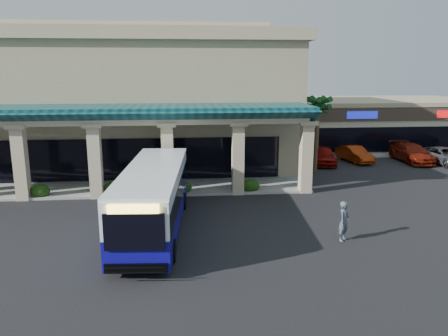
{
  "coord_description": "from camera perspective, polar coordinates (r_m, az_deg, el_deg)",
  "views": [
    {
      "loc": [
        -2.05,
        -22.18,
        7.9
      ],
      "look_at": [
        0.41,
        3.23,
        2.2
      ],
      "focal_mm": 35.0,
      "sensor_mm": 36.0,
      "label": 1
    }
  ],
  "objects": [
    {
      "name": "main_building",
      "position": [
        38.7,
        -14.54,
        8.9
      ],
      "size": [
        30.8,
        14.8,
        11.35
      ],
      "primitive_type": null,
      "color": "tan",
      "rests_on": "ground"
    },
    {
      "name": "car_white",
      "position": [
        40.31,
        16.68,
        1.76
      ],
      "size": [
        2.27,
        4.44,
        1.39
      ],
      "primitive_type": "imported",
      "rotation": [
        0.0,
        0.0,
        0.2
      ],
      "color": "maroon",
      "rests_on": "ground"
    },
    {
      "name": "car_gray",
      "position": [
        42.25,
        26.82,
        1.43
      ],
      "size": [
        3.19,
        5.47,
        1.43
      ],
      "primitive_type": "imported",
      "rotation": [
        0.0,
        0.0,
        0.17
      ],
      "color": "#4D4E51",
      "rests_on": "ground"
    },
    {
      "name": "car_red",
      "position": [
        42.03,
        23.3,
        1.82
      ],
      "size": [
        2.27,
        5.49,
        1.59
      ],
      "primitive_type": "imported",
      "rotation": [
        0.0,
        0.0,
        -0.01
      ],
      "color": "maroon",
      "rests_on": "ground"
    },
    {
      "name": "ground",
      "position": [
        23.63,
        -0.23,
        -6.94
      ],
      "size": [
        110.0,
        110.0,
        0.0
      ],
      "primitive_type": "plane",
      "color": "black"
    },
    {
      "name": "pedestrian",
      "position": [
        21.51,
        15.41,
        -6.71
      ],
      "size": [
        0.82,
        0.83,
        1.92
      ],
      "primitive_type": "imported",
      "rotation": [
        0.0,
        0.0,
        0.81
      ],
      "color": "#46515E",
      "rests_on": "ground"
    },
    {
      "name": "broadleaf_tree",
      "position": [
        42.63,
        7.5,
        5.08
      ],
      "size": [
        2.6,
        2.6,
        4.81
      ],
      "primitive_type": null,
      "color": "#16340B",
      "rests_on": "ground"
    },
    {
      "name": "car_silver",
      "position": [
        38.54,
        12.89,
        1.6
      ],
      "size": [
        2.6,
        4.76,
        1.54
      ],
      "primitive_type": "imported",
      "rotation": [
        0.0,
        0.0,
        -0.18
      ],
      "color": "maroon",
      "rests_on": "ground"
    },
    {
      "name": "strip_mall",
      "position": [
        50.64,
        17.93,
        5.8
      ],
      "size": [
        22.5,
        12.5,
        4.9
      ],
      "primitive_type": null,
      "color": "beige",
      "rests_on": "ground"
    },
    {
      "name": "palm_1",
      "position": [
        38.31,
        12.12,
        4.81
      ],
      "size": [
        2.4,
        2.4,
        5.8
      ],
      "primitive_type": null,
      "color": "#103D16",
      "rests_on": "ground"
    },
    {
      "name": "transit_bus",
      "position": [
        22.14,
        -9.12,
        -4.04
      ],
      "size": [
        3.52,
        11.8,
        3.25
      ],
      "primitive_type": null,
      "rotation": [
        0.0,
        0.0,
        -0.07
      ],
      "color": "#100B8C",
      "rests_on": "ground"
    },
    {
      "name": "arcade",
      "position": [
        30.01,
        -16.89,
        2.35
      ],
      "size": [
        30.0,
        6.2,
        5.7
      ],
      "primitive_type": null,
      "color": "#0A3940",
      "rests_on": "ground"
    },
    {
      "name": "palm_0",
      "position": [
        35.12,
        12.05,
        4.79
      ],
      "size": [
        2.4,
        2.4,
        6.6
      ],
      "primitive_type": null,
      "color": "#103D16",
      "rests_on": "ground"
    }
  ]
}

